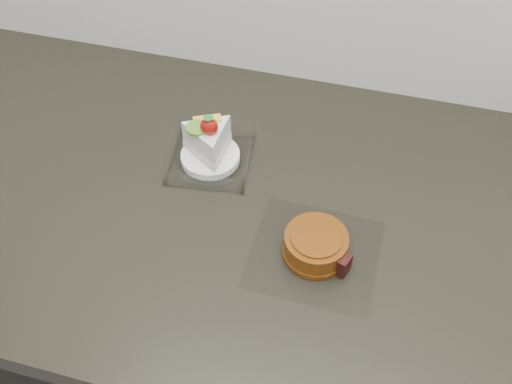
% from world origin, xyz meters
% --- Properties ---
extents(counter, '(2.04, 0.64, 0.90)m').
position_xyz_m(counter, '(0.00, 1.69, 0.45)').
color(counter, black).
rests_on(counter, ground).
extents(cake_tray, '(0.14, 0.14, 0.10)m').
position_xyz_m(cake_tray, '(-0.22, 1.75, 0.93)').
color(cake_tray, white).
rests_on(cake_tray, counter).
extents(mooncake_wrap, '(0.18, 0.17, 0.04)m').
position_xyz_m(mooncake_wrap, '(-0.02, 1.62, 0.92)').
color(mooncake_wrap, white).
rests_on(mooncake_wrap, counter).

